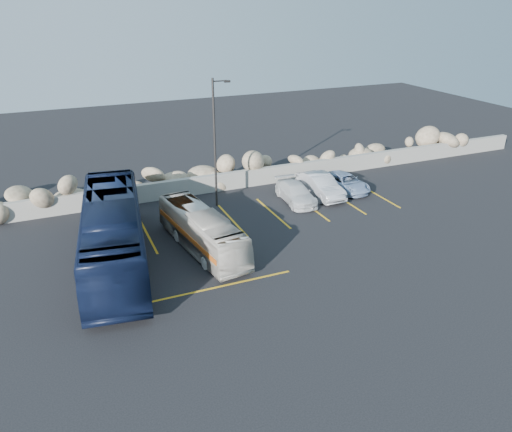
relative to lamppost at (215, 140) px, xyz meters
name	(u,v)px	position (x,y,z in m)	size (l,w,h in m)	color
ground	(233,286)	(-2.56, -9.50, -4.30)	(90.00, 90.00, 0.00)	black
seawall	(168,190)	(-2.56, 2.50, -3.70)	(60.00, 0.40, 1.20)	gray
riprap_pile	(163,174)	(-2.56, 3.70, -3.00)	(54.00, 2.80, 2.60)	#8A755A
parking_lines	(273,223)	(2.09, -3.93, -4.29)	(18.16, 9.36, 0.01)	gold
lamppost	(215,140)	(0.00, 0.00, 0.00)	(1.14, 0.18, 8.00)	#2D2A28
vintage_bus	(202,230)	(-2.71, -5.37, -3.21)	(1.82, 7.78, 2.17)	beige
tour_coach	(113,233)	(-7.14, -5.04, -2.65)	(2.77, 11.84, 3.30)	black
car_b	(321,185)	(6.92, -1.09, -3.57)	(1.54, 4.41, 1.45)	silver
car_c	(296,193)	(4.90, -1.39, -3.69)	(1.69, 4.16, 1.21)	silver
car_d	(345,182)	(9.02, -0.85, -3.73)	(1.87, 4.06, 1.13)	#8CA4C7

